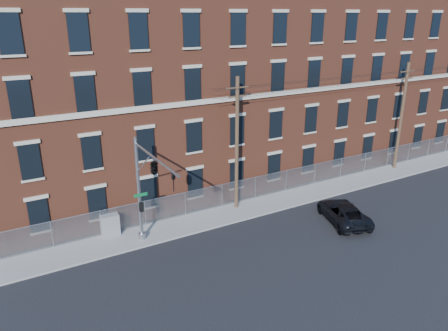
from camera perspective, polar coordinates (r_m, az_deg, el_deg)
The scene contains 10 objects.
ground at distance 28.15m, azimuth 4.15°, elevation -10.81°, with size 140.00×140.00×0.00m, color black.
sidewalk at distance 38.61m, azimuth 14.90°, elevation -2.60°, with size 65.00×3.00×0.12m, color #999791.
mill_building at distance 43.04m, azimuth 7.45°, elevation 11.35°, with size 55.30×14.32×16.30m.
chain_link_fence at distance 39.12m, azimuth 13.71°, elevation -0.64°, with size 59.06×0.06×1.85m.
traffic_signal_mast at distance 25.11m, azimuth -9.83°, elevation -1.31°, with size 0.90×6.75×7.00m.
utility_pole_near at distance 31.36m, azimuth 1.73°, elevation 3.14°, with size 1.80×0.28×10.00m.
utility_pole_mid at distance 43.31m, azimuth 22.62°, elevation 6.27°, with size 1.80×0.28×10.00m.
overhead_wires at distance 42.69m, azimuth 23.29°, elevation 11.20°, with size 40.00×0.62×0.62m.
pickup_truck at distance 32.10m, azimuth 15.64°, elevation -6.06°, with size 2.38×5.16×1.43m, color black.
utility_cabinet at distance 29.87m, azimuth -14.95°, elevation -7.70°, with size 1.19×0.59×1.49m, color slate.
Camera 1 is at (-13.79, -19.99, 14.25)m, focal length 34.24 mm.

